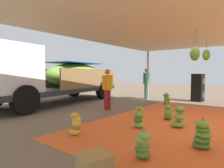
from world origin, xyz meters
The scene contains 16 objects.
ground_plane centered at (0.00, 3.00, 0.00)m, with size 40.00×40.00×0.00m, color brown.
tarp_orange centered at (0.00, 0.00, 0.01)m, with size 6.54×4.72×0.01m, color #E05B23.
tent_canopy centered at (0.01, -0.09, 2.53)m, with size 8.00×7.00×2.61m.
banana_bunch_0 centered at (2.88, 1.88, 0.23)m, with size 0.41×0.39×0.52m.
banana_bunch_1 centered at (0.09, 0.72, 0.23)m, with size 0.31×0.31×0.50m.
banana_bunch_3 centered at (-1.16, 0.99, 0.20)m, with size 0.33×0.33×0.44m.
banana_bunch_4 centered at (-0.23, 1.51, 0.18)m, with size 0.32×0.32×0.43m.
banana_bunch_5 centered at (-2.65, 0.06, 0.22)m, with size 0.32×0.35×0.49m.
banana_bunch_6 centered at (-1.59, -0.59, 0.24)m, with size 0.46×0.41×0.56m.
banana_bunch_7 centered at (-0.49, 0.21, 0.26)m, with size 0.42×0.43×0.58m.
banana_bunch_9 centered at (-2.50, 1.83, 0.25)m, with size 0.35×0.32×0.55m.
cargo_truck_main centered at (-0.06, 6.10, 1.24)m, with size 7.30×3.22×2.40m.
worker_0 centered at (0.28, 3.17, 0.90)m, with size 0.57×0.35×1.54m.
worker_1 centered at (4.07, 3.50, 0.97)m, with size 0.61×0.37×1.66m.
speaker_stack centered at (4.80, 1.05, 0.68)m, with size 0.55×0.56×1.37m.
crate_1 centered at (-3.59, 0.24, 0.18)m, with size 0.39×0.37×0.35m, color olive.
Camera 1 is at (-5.36, -1.41, 1.38)m, focal length 30.90 mm.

